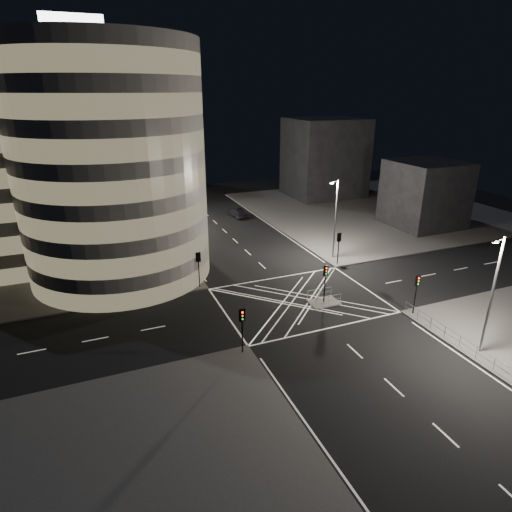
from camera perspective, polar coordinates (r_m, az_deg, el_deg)
name	(u,v)px	position (r m, az deg, el deg)	size (l,w,h in m)	color
ground	(299,300)	(44.73, 5.81, -5.87)	(120.00, 120.00, 0.00)	black
sidewalk_far_left	(15,251)	(66.00, -29.49, 0.58)	(42.00, 42.00, 0.15)	#484543
sidewalk_far_right	(373,209)	(80.98, 15.33, 6.08)	(42.00, 42.00, 0.15)	#484543
central_island	(324,302)	(44.44, 9.01, -6.12)	(3.00, 2.00, 0.15)	slate
office_tower_curved	(65,162)	(54.32, -24.09, 11.38)	(30.00, 29.00, 27.20)	gray
office_block_rear	(60,151)	(77.61, -24.68, 12.66)	(24.00, 16.00, 22.00)	gray
building_right_far	(324,158)	(88.37, 9.11, 12.82)	(14.00, 12.00, 15.00)	black
building_right_near	(425,194)	(72.33, 21.56, 7.72)	(10.00, 10.00, 10.00)	black
building_far_end	(157,147)	(94.88, -13.13, 13.94)	(18.00, 8.00, 18.00)	black
tree_a	(177,244)	(47.52, -10.43, 1.56)	(4.00, 4.00, 6.73)	black
tree_b	(166,222)	(52.88, -11.87, 4.45)	(5.11, 5.11, 8.20)	black
tree_c	(158,218)	(58.87, -12.90, 5.00)	(3.73, 3.73, 6.34)	black
tree_d	(150,198)	(64.28, -13.93, 7.53)	(5.15, 5.15, 8.51)	black
tree_e	(145,198)	(70.39, -14.59, 7.46)	(4.37, 4.37, 6.66)	black
traffic_signal_fl	(198,263)	(46.43, -7.68, -0.94)	(0.55, 0.22, 4.00)	black
traffic_signal_nl	(242,323)	(34.70, -1.86, -8.88)	(0.55, 0.22, 4.00)	black
traffic_signal_fr	(339,243)	(53.14, 10.98, 1.77)	(0.55, 0.22, 4.00)	black
traffic_signal_nr	(417,287)	(43.27, 20.63, -3.92)	(0.55, 0.22, 4.00)	black
traffic_signal_island	(325,277)	(43.21, 9.22, -2.77)	(0.55, 0.22, 4.00)	black
street_lamp_left_near	(180,227)	(50.20, -10.05, 3.83)	(1.25, 0.25, 10.00)	slate
street_lamp_left_far	(154,194)	(67.35, -13.42, 8.06)	(1.25, 0.25, 10.00)	slate
street_lamp_right_far	(335,217)	(54.44, 10.51, 5.18)	(1.25, 0.25, 10.00)	slate
street_lamp_right_near	(492,292)	(38.32, 28.94, -4.27)	(1.25, 0.25, 10.00)	slate
railing_near_right	(452,337)	(40.66, 24.70, -9.76)	(0.06, 11.70, 1.10)	slate
railing_island_south	(329,301)	(43.48, 9.66, -5.88)	(2.80, 0.06, 1.10)	slate
railing_island_north	(320,293)	(44.84, 8.47, -4.92)	(2.80, 0.06, 1.10)	slate
sedan	(237,213)	(73.20, -2.61, 5.78)	(1.57, 4.50, 1.48)	black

